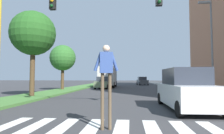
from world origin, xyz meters
TOP-DOWN VIEW (x-y plane):
  - ground_plane at (0.00, 30.00)m, footprint 140.00×140.00m
  - crosswalk at (0.00, 8.13)m, footprint 6.75×2.20m
  - median_strip at (-6.78, 28.00)m, footprint 3.02×64.00m
  - tree_mid at (-6.72, 15.95)m, footprint 3.41×3.41m
  - tree_far at (-7.24, 23.66)m, footprint 3.03×3.03m
  - sidewalk_right at (7.65, 28.00)m, footprint 3.00×64.00m
  - traffic_light_gantry at (-2.92, 10.68)m, footprint 9.00×0.30m
  - street_lamp_right at (7.05, 17.67)m, footprint 1.02×0.24m
  - pedestrian_performer at (0.01, 7.91)m, footprint 0.75×0.32m
  - suv_crossing at (3.38, 11.73)m, footprint 2.11×4.66m
  - sedan_midblock at (-2.93, 27.99)m, footprint 2.18×4.33m
  - sedan_distant at (3.16, 41.26)m, footprint 2.25×4.41m
  - truck_box_delivery at (-2.77, 31.18)m, footprint 2.40×6.20m

SIDE VIEW (x-z plane):
  - ground_plane at x=0.00m, z-range 0.00..0.00m
  - crosswalk at x=0.00m, z-range 0.00..0.01m
  - median_strip at x=-6.78m, z-range 0.00..0.15m
  - sidewalk_right at x=7.65m, z-range 0.00..0.15m
  - sedan_midblock at x=-2.93m, z-range -0.06..1.59m
  - sedan_distant at x=3.16m, z-range -0.06..1.62m
  - suv_crossing at x=3.38m, z-range -0.05..1.92m
  - truck_box_delivery at x=-2.77m, z-range 0.08..3.18m
  - pedestrian_performer at x=0.01m, z-range 0.42..2.91m
  - tree_far at x=-7.24m, z-range 1.21..6.43m
  - traffic_light_gantry at x=-2.92m, z-range 1.36..7.36m
  - street_lamp_right at x=7.05m, z-range 0.84..8.34m
  - tree_mid at x=-6.72m, z-range 1.65..8.14m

